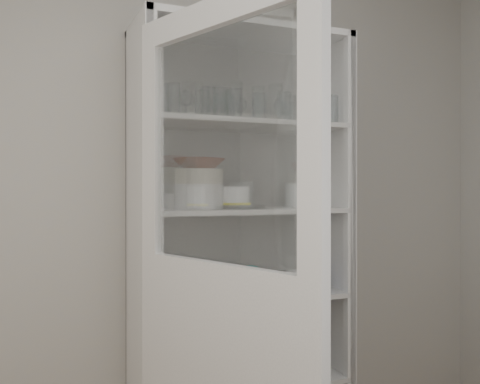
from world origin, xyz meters
name	(u,v)px	position (x,y,z in m)	size (l,w,h in m)	color
wall_back	(186,199)	(0.00, 1.50, 1.30)	(3.60, 0.02, 2.60)	beige
pantry_cabinet	(235,274)	(0.20, 1.34, 0.94)	(1.00, 0.45, 2.10)	silver
cupboard_door	(220,330)	(-0.15, 0.63, 0.87)	(0.35, 0.86, 2.00)	silver
tumbler_0	(174,100)	(-0.16, 1.14, 1.73)	(0.07, 0.07, 0.14)	silver
tumbler_1	(228,106)	(0.09, 1.16, 1.72)	(0.06, 0.06, 0.12)	silver
tumbler_2	(234,104)	(0.11, 1.13, 1.73)	(0.07, 0.07, 0.13)	silver
tumbler_3	(221,104)	(0.06, 1.16, 1.73)	(0.07, 0.07, 0.14)	silver
tumbler_4	(285,107)	(0.36, 1.12, 1.73)	(0.07, 0.07, 0.13)	silver
tumbler_5	(312,110)	(0.50, 1.13, 1.72)	(0.06, 0.06, 0.13)	silver
tumbler_6	(331,110)	(0.61, 1.12, 1.73)	(0.07, 0.07, 0.14)	silver
tumbler_7	(164,102)	(-0.18, 1.24, 1.74)	(0.07, 0.07, 0.15)	silver
tumbler_8	(222,109)	(0.10, 1.25, 1.72)	(0.06, 0.06, 0.12)	silver
tumbler_9	(203,106)	(0.02, 1.29, 1.73)	(0.07, 0.07, 0.15)	silver
tumbler_10	(260,110)	(0.31, 1.28, 1.73)	(0.07, 0.07, 0.15)	silver
tumbler_11	(288,111)	(0.47, 1.30, 1.74)	(0.08, 0.08, 0.16)	silver
goblet_0	(155,104)	(-0.19, 1.36, 1.74)	(0.07, 0.07, 0.16)	silver
goblet_1	(186,106)	(-0.03, 1.40, 1.75)	(0.08, 0.08, 0.18)	silver
goblet_2	(241,111)	(0.24, 1.37, 1.74)	(0.07, 0.07, 0.15)	silver
goblet_3	(281,112)	(0.47, 1.38, 1.74)	(0.07, 0.07, 0.17)	silver
plate_stack_front	(199,196)	(-0.01, 1.25, 1.32)	(0.23, 0.23, 0.11)	white
plate_stack_back	(185,201)	(-0.04, 1.37, 1.30)	(0.23, 0.23, 0.07)	white
cream_bowl	(199,177)	(-0.01, 1.25, 1.41)	(0.22, 0.22, 0.07)	beige
terracotta_bowl	(199,164)	(-0.01, 1.25, 1.47)	(0.21, 0.21, 0.05)	#5E291C
glass_platter	(232,206)	(0.14, 1.24, 1.27)	(0.31, 0.31, 0.02)	silver
yellow_trivet	(232,203)	(0.14, 1.24, 1.28)	(0.15, 0.15, 0.01)	yellow
white_ramekin	(232,195)	(0.14, 1.24, 1.33)	(0.17, 0.17, 0.07)	white
grey_bowl_stack	(297,195)	(0.51, 1.28, 1.32)	(0.13, 0.13, 0.12)	silver
mug_blue	(312,281)	(0.54, 1.20, 0.90)	(0.11, 0.11, 0.09)	navy
mug_teal	(251,280)	(0.28, 1.32, 0.91)	(0.10, 0.10, 0.09)	teal
mug_white	(298,282)	(0.44, 1.15, 0.91)	(0.11, 0.11, 0.10)	white
teal_jar	(251,279)	(0.28, 1.32, 0.91)	(0.08, 0.08, 0.10)	teal
measuring_cups	(230,291)	(0.13, 1.22, 0.88)	(0.09, 0.09, 0.04)	silver
white_canister	(165,284)	(-0.16, 1.28, 0.92)	(0.11, 0.11, 0.12)	white
cream_dish	(220,371)	(0.10, 1.27, 0.50)	(0.25, 0.25, 0.08)	beige
tin_box	(283,366)	(0.41, 1.25, 0.49)	(0.18, 0.13, 0.05)	#A5A5A5
tumbler_12	(208,104)	(0.02, 1.22, 1.74)	(0.07, 0.07, 0.15)	silver
tumbler_13	(259,108)	(0.26, 1.18, 1.73)	(0.07, 0.07, 0.13)	silver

